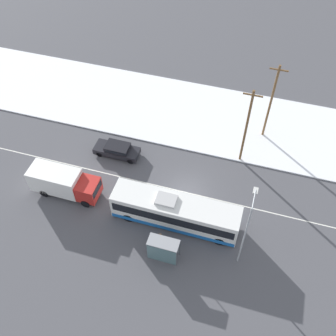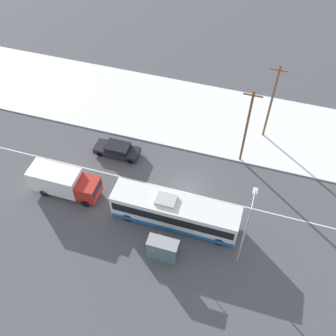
# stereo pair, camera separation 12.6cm
# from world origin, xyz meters

# --- Properties ---
(ground_plane) EXTENTS (120.00, 120.00, 0.00)m
(ground_plane) POSITION_xyz_m (0.00, 0.00, 0.00)
(ground_plane) COLOR #4C4C51
(snow_lot) EXTENTS (80.00, 11.39, 0.12)m
(snow_lot) POSITION_xyz_m (0.00, 11.17, 0.06)
(snow_lot) COLOR white
(snow_lot) RESTS_ON ground_plane
(lane_marking_center) EXTENTS (60.00, 0.12, 0.00)m
(lane_marking_center) POSITION_xyz_m (0.00, 0.00, 0.00)
(lane_marking_center) COLOR silver
(lane_marking_center) RESTS_ON ground_plane
(city_bus) EXTENTS (11.53, 2.57, 3.19)m
(city_bus) POSITION_xyz_m (-0.09, -3.51, 1.56)
(city_bus) COLOR white
(city_bus) RESTS_ON ground_plane
(box_truck) EXTENTS (6.74, 2.30, 2.80)m
(box_truck) POSITION_xyz_m (-11.26, -3.30, 1.56)
(box_truck) COLOR silver
(box_truck) RESTS_ON ground_plane
(sedan_car) EXTENTS (4.76, 1.80, 1.37)m
(sedan_car) POSITION_xyz_m (-8.26, 2.81, 0.76)
(sedan_car) COLOR black
(sedan_car) RESTS_ON ground_plane
(pedestrian_at_stop) EXTENTS (0.57, 0.26, 1.59)m
(pedestrian_at_stop) POSITION_xyz_m (-0.70, -6.09, 0.98)
(pedestrian_at_stop) COLOR #23232D
(pedestrian_at_stop) RESTS_ON ground_plane
(bus_shelter) EXTENTS (2.63, 1.20, 2.40)m
(bus_shelter) POSITION_xyz_m (-0.07, -7.48, 1.67)
(bus_shelter) COLOR gray
(bus_shelter) RESTS_ON ground_plane
(streetlamp) EXTENTS (0.36, 2.18, 7.88)m
(streetlamp) POSITION_xyz_m (6.14, -5.40, 4.88)
(streetlamp) COLOR #9EA3A8
(streetlamp) RESTS_ON ground_plane
(utility_pole_roadside) EXTENTS (1.80, 0.24, 9.10)m
(utility_pole_roadside) POSITION_xyz_m (4.30, 5.81, 4.74)
(utility_pole_roadside) COLOR brown
(utility_pole_roadside) RESTS_ON ground_plane
(utility_pole_snowlot) EXTENTS (1.80, 0.24, 9.17)m
(utility_pole_snowlot) POSITION_xyz_m (6.09, 10.14, 4.78)
(utility_pole_snowlot) COLOR brown
(utility_pole_snowlot) RESTS_ON ground_plane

